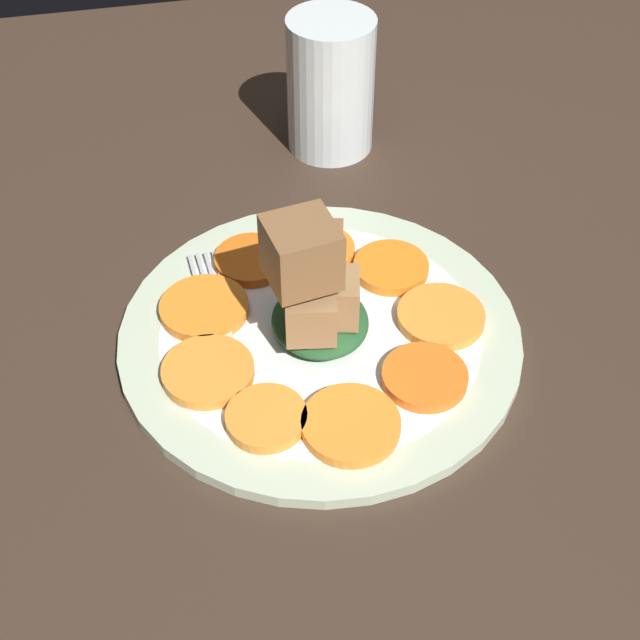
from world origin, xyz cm
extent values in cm
cube|color=#38281E|center=(0.00, 0.00, 1.00)|extent=(120.00, 120.00, 2.00)
cylinder|color=beige|center=(0.00, 0.00, 2.50)|extent=(30.72, 30.72, 1.00)
cylinder|color=white|center=(0.00, 0.00, 2.55)|extent=(24.58, 24.58, 1.00)
cylinder|color=orange|center=(-3.82, -8.35, 3.51)|extent=(6.92, 6.92, 0.82)
cylinder|color=orange|center=(2.80, -8.91, 3.51)|extent=(6.73, 6.73, 0.82)
cylinder|color=orange|center=(7.92, -5.54, 3.51)|extent=(5.70, 5.70, 0.82)
cylinder|color=orange|center=(9.75, -0.14, 3.51)|extent=(6.87, 6.87, 0.82)
cylinder|color=orange|center=(6.69, 6.22, 3.51)|extent=(6.23, 6.23, 0.82)
cylinder|color=orange|center=(1.03, 9.27, 3.51)|extent=(6.74, 6.74, 0.82)
cylinder|color=orange|center=(-5.24, 7.06, 3.51)|extent=(6.12, 6.12, 0.82)
cylinder|color=orange|center=(-8.56, 1.82, 3.51)|extent=(5.92, 5.92, 0.82)
cylinder|color=orange|center=(-8.61, -3.88, 3.51)|extent=(6.05, 6.05, 0.82)
ellipsoid|color=#235128|center=(0.00, 0.00, 4.06)|extent=(8.13, 7.32, 1.91)
cube|color=#9E754C|center=(1.84, -1.09, 6.82)|extent=(4.20, 4.20, 3.62)
cube|color=#9E754C|center=(0.61, 0.94, 6.81)|extent=(4.35, 4.35, 3.60)
cube|color=brown|center=(-0.62, 0.31, 10.27)|extent=(4.27, 4.27, 3.51)
cube|color=brown|center=(1.07, -1.54, 11.97)|extent=(5.32, 5.32, 4.64)
cube|color=#B2B2B7|center=(1.01, -7.07, 3.30)|extent=(11.29, 1.78, 0.40)
cube|color=#B2B2B7|center=(-5.28, -7.45, 3.30)|extent=(1.50, 2.39, 0.40)
cube|color=#B2B2B7|center=(-8.11, -8.63, 3.30)|extent=(4.44, 0.58, 0.40)
cube|color=#B2B2B7|center=(-8.15, -7.96, 3.30)|extent=(4.44, 0.58, 0.40)
cube|color=#B2B2B7|center=(-8.19, -7.30, 3.30)|extent=(4.44, 0.58, 0.40)
cube|color=#B2B2B7|center=(-8.23, -6.63, 3.30)|extent=(4.44, 0.58, 0.40)
cylinder|color=silver|center=(-25.74, 6.71, 8.47)|extent=(8.20, 8.20, 12.95)
camera|label=1|loc=(46.33, -10.25, 51.57)|focal=50.00mm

